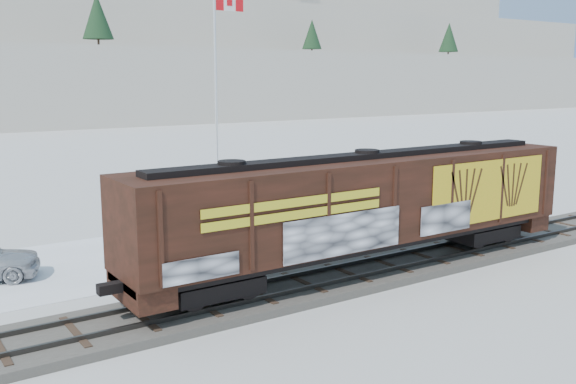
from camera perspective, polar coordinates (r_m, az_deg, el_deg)
ground at (r=22.99m, az=1.41°, el=-8.71°), size 500.00×500.00×0.00m
rail_track at (r=22.94m, az=1.41°, el=-8.36°), size 50.00×3.40×0.43m
parking_strip at (r=29.16m, az=-7.17°, el=-4.65°), size 40.00×8.00×0.03m
hopper_railcar at (r=23.93m, az=6.96°, el=-0.99°), size 18.80×3.06×4.29m
flagpole at (r=36.88m, az=-6.22°, el=5.70°), size 2.30×0.90×12.28m
car_white at (r=29.95m, az=-6.60°, el=-2.60°), size 5.00×1.85×1.63m
car_dark at (r=29.72m, az=1.44°, el=-2.91°), size 5.07×3.69×1.36m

